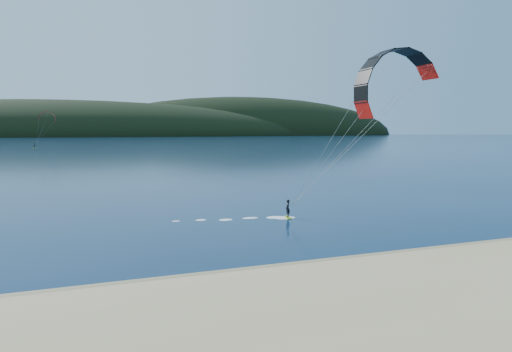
{
  "coord_description": "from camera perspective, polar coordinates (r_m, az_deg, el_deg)",
  "views": [
    {
      "loc": [
        -8.89,
        -18.16,
        8.07
      ],
      "look_at": [
        1.35,
        10.0,
        5.0
      ],
      "focal_mm": 30.94,
      "sensor_mm": 36.0,
      "label": 1
    }
  ],
  "objects": [
    {
      "name": "kitesurfer_far",
      "position": [
        227.45,
        -25.42,
        6.55
      ],
      "size": [
        11.05,
        6.34,
        15.8
      ],
      "color": "#A1C417",
      "rests_on": "ground"
    },
    {
      "name": "ground",
      "position": [
        21.78,
        5.89,
        -15.94
      ],
      "size": [
        1800.0,
        1800.0,
        0.0
      ],
      "primitive_type": "plane",
      "color": "#08203E",
      "rests_on": "ground"
    },
    {
      "name": "kitesurfer_near",
      "position": [
        38.75,
        17.05,
        9.52
      ],
      "size": [
        21.76,
        9.26,
        15.17
      ],
      "color": "#A1C417",
      "rests_on": "ground"
    },
    {
      "name": "wet_sand",
      "position": [
        25.63,
        1.4,
        -12.38
      ],
      "size": [
        220.0,
        2.5,
        0.1
      ],
      "color": "#8A7650",
      "rests_on": "ground"
    },
    {
      "name": "headland",
      "position": [
        763.55,
        -19.34,
        4.91
      ],
      "size": [
        1200.0,
        310.0,
        140.0
      ],
      "color": "black",
      "rests_on": "ground"
    }
  ]
}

